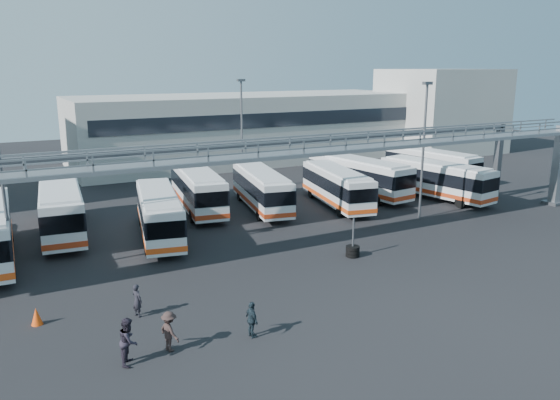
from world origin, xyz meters
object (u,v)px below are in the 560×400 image
bus_9 (431,164)px  bus_2 (61,207)px  pedestrian_a (137,300)px  cone_right (36,316)px  bus_3 (159,213)px  bus_5 (261,188)px  light_pole_back (242,129)px  pedestrian_d (252,320)px  light_pole_mid (424,144)px  tire_stack (353,250)px  bus_6 (337,186)px  bus_4 (197,188)px  light_pole_left (2,176)px  bus_7 (358,175)px  bus_8 (436,178)px  pedestrian_c (169,331)px

bus_9 → bus_2: bearing=175.9°
pedestrian_a → cone_right: 4.40m
bus_3 → bus_5: same height
light_pole_back → pedestrian_d: size_ratio=6.37×
light_pole_back → cone_right: bearing=-133.3°
light_pole_mid → tire_stack: (-9.61, -4.77, -5.32)m
bus_6 → cone_right: 26.61m
bus_4 → bus_5: bus_4 is taller
light_pole_left → bus_7: 29.49m
light_pole_back → cone_right: light_pole_back is taller
bus_6 → pedestrian_a: 23.58m
light_pole_back → pedestrian_a: size_ratio=6.49×
light_pole_back → bus_8: size_ratio=0.94×
bus_2 → pedestrian_d: 20.26m
light_pole_mid → bus_5: (-9.44, 8.11, -3.97)m
light_pole_back → bus_9: size_ratio=0.96×
bus_7 → bus_5: bearing=174.5°
bus_5 → bus_8: 15.53m
bus_6 → pedestrian_d: (-15.88, -17.26, -0.93)m
bus_7 → pedestrian_c: bus_7 is taller
bus_5 → bus_7: bearing=12.5°
light_pole_back → bus_8: (13.61, -10.71, -3.94)m
light_pole_left → bus_8: 34.00m
bus_5 → bus_6: (5.95, -1.98, -0.03)m
bus_4 → pedestrian_d: bus_4 is taller
bus_8 → pedestrian_d: bus_8 is taller
bus_4 → bus_8: bus_4 is taller
bus_4 → bus_9: bus_4 is taller
bus_4 → pedestrian_d: 21.98m
light_pole_back → tire_stack: 20.54m
bus_7 → light_pole_back: bearing=134.4°
pedestrian_c → tire_stack: tire_stack is taller
bus_5 → pedestrian_a: bearing=-121.5°
bus_8 → bus_6: bearing=159.0°
pedestrian_c → pedestrian_d: 3.46m
bus_8 → bus_9: (5.07, 5.92, -0.05)m
light_pole_mid → cone_right: size_ratio=12.88×
bus_8 → pedestrian_d: bearing=-157.9°
bus_4 → bus_5: size_ratio=1.05×
pedestrian_c → bus_2: bearing=-12.7°
light_pole_mid → bus_7: 9.19m
bus_9 → pedestrian_c: (-33.47, -20.79, -0.90)m
bus_2 → cone_right: bearing=-96.0°
bus_8 → light_pole_left: bearing=176.0°
bus_5 → pedestrian_c: (-13.35, -18.69, -0.91)m
light_pole_mid → cone_right: 28.43m
bus_7 → pedestrian_c: bearing=-147.5°
bus_2 → tire_stack: bus_2 is taller
bus_4 → bus_7: bearing=1.4°
bus_8 → cone_right: bus_8 is taller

